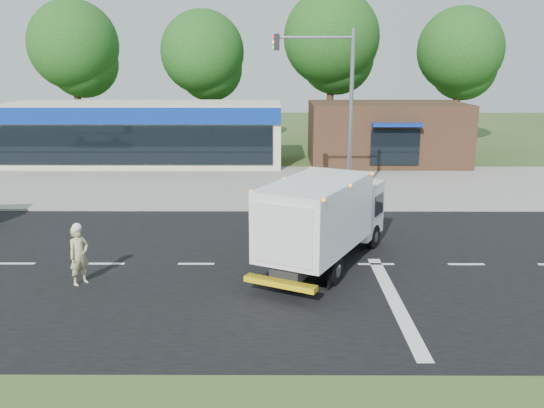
{
  "coord_description": "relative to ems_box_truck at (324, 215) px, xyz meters",
  "views": [
    {
      "loc": [
        -0.39,
        -18.13,
        6.54
      ],
      "look_at": [
        -0.48,
        1.53,
        1.7
      ],
      "focal_mm": 38.0,
      "sensor_mm": 36.0,
      "label": 1
    }
  ],
  "objects": [
    {
      "name": "emergency_worker",
      "position": [
        -7.5,
        -1.66,
        -0.79
      ],
      "size": [
        0.75,
        0.79,
        1.92
      ],
      "rotation": [
        0.0,
        0.0,
        0.92
      ],
      "color": "#C1B880",
      "rests_on": "ground"
    },
    {
      "name": "retail_strip_mall",
      "position": [
        -10.23,
        20.03,
        0.28
      ],
      "size": [
        18.0,
        6.2,
        4.0
      ],
      "color": "#BFB89E",
      "rests_on": "ground"
    },
    {
      "name": "ems_box_truck",
      "position": [
        0.0,
        0.0,
        0.0
      ],
      "size": [
        4.93,
        6.98,
        3.0
      ],
      "rotation": [
        0.0,
        0.0,
        1.1
      ],
      "color": "black",
      "rests_on": "ground"
    },
    {
      "name": "traffic_signal_pole",
      "position": [
        1.12,
        7.71,
        3.19
      ],
      "size": [
        3.51,
        0.25,
        8.0
      ],
      "color": "gray",
      "rests_on": "ground"
    },
    {
      "name": "background_trees",
      "position": [
        -2.08,
        28.27,
        5.65
      ],
      "size": [
        36.77,
        7.39,
        12.1
      ],
      "color": "#332114",
      "rests_on": "ground"
    },
    {
      "name": "road_asphalt",
      "position": [
        -1.23,
        0.11,
        -1.73
      ],
      "size": [
        60.0,
        14.0,
        0.02
      ],
      "primitive_type": "cube",
      "color": "black",
      "rests_on": "ground"
    },
    {
      "name": "sidewalk",
      "position": [
        -1.23,
        8.31,
        -1.67
      ],
      "size": [
        60.0,
        2.4,
        0.12
      ],
      "primitive_type": "cube",
      "color": "gray",
      "rests_on": "ground"
    },
    {
      "name": "parking_apron",
      "position": [
        -1.23,
        14.11,
        -1.72
      ],
      "size": [
        60.0,
        9.0,
        0.02
      ],
      "primitive_type": "cube",
      "color": "gray",
      "rests_on": "ground"
    },
    {
      "name": "brown_storefront",
      "position": [
        5.77,
        20.09,
        0.27
      ],
      "size": [
        10.0,
        6.7,
        4.0
      ],
      "color": "#382316",
      "rests_on": "ground"
    },
    {
      "name": "lane_markings",
      "position": [
        0.12,
        -1.25,
        -1.71
      ],
      "size": [
        55.2,
        7.0,
        0.01
      ],
      "color": "silver",
      "rests_on": "road_asphalt"
    },
    {
      "name": "ground",
      "position": [
        -1.23,
        0.11,
        -1.73
      ],
      "size": [
        120.0,
        120.0,
        0.0
      ],
      "primitive_type": "plane",
      "color": "#385123",
      "rests_on": "ground"
    }
  ]
}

